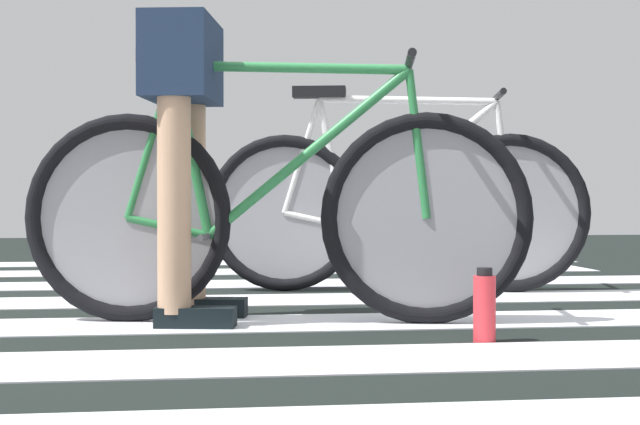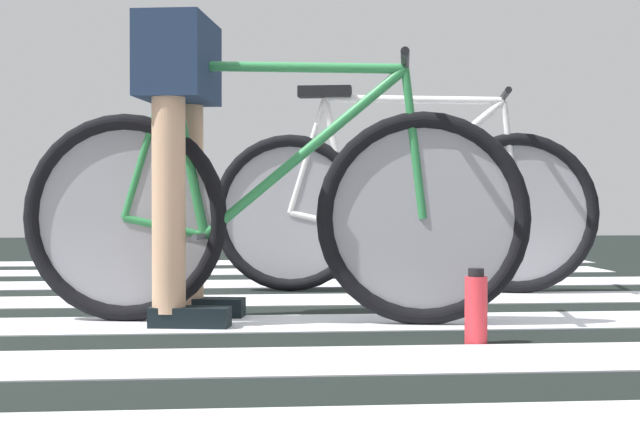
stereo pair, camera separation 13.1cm
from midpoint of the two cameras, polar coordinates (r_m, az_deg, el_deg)
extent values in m
cube|color=black|center=(3.56, -8.49, -6.18)|extent=(18.00, 14.00, 0.02)
cube|color=silver|center=(2.54, -9.89, -8.79)|extent=(5.20, 0.44, 0.00)
cube|color=silver|center=(3.28, -10.40, -6.57)|extent=(5.20, 0.44, 0.00)
cube|color=silver|center=(4.01, -6.75, -5.21)|extent=(5.20, 0.44, 0.00)
cube|color=silver|center=(4.77, -7.66, -4.24)|extent=(5.20, 0.44, 0.00)
cube|color=silver|center=(5.56, -8.82, -3.52)|extent=(5.20, 0.44, 0.00)
cube|color=silver|center=(6.32, -6.74, -2.98)|extent=(5.20, 0.44, 0.00)
torus|color=black|center=(3.36, -10.41, -0.31)|extent=(0.71, 0.18, 0.72)
torus|color=black|center=(3.24, 7.25, -0.35)|extent=(0.71, 0.18, 0.72)
cylinder|color=gray|center=(3.36, -10.41, -0.31)|extent=(0.60, 0.11, 0.61)
cylinder|color=gray|center=(3.24, 7.25, -0.35)|extent=(0.60, 0.11, 0.61)
cylinder|color=#2D8245|center=(3.28, -0.87, 8.60)|extent=(0.79, 0.18, 0.05)
cylinder|color=#2D8245|center=(3.25, 0.19, 3.54)|extent=(0.70, 0.16, 0.59)
cylinder|color=#2D8245|center=(3.31, -6.74, 3.66)|extent=(0.16, 0.06, 0.59)
cylinder|color=#2D8245|center=(3.33, -8.08, -0.84)|extent=(0.29, 0.08, 0.09)
cylinder|color=#2D8245|center=(3.34, -9.10, 4.14)|extent=(0.19, 0.06, 0.53)
cylinder|color=#2D8245|center=(3.24, 6.73, 4.07)|extent=(0.09, 0.04, 0.50)
cube|color=black|center=(3.35, -7.77, 9.11)|extent=(0.25, 0.13, 0.05)
cylinder|color=black|center=(3.27, 6.21, 8.80)|extent=(0.12, 0.52, 0.03)
cylinder|color=#4C4C51|center=(3.30, -5.71, -1.37)|extent=(0.08, 0.34, 0.02)
cylinder|color=tan|center=(3.45, -6.75, 2.46)|extent=(0.11, 0.11, 0.95)
cylinder|color=tan|center=(3.18, -7.79, 2.60)|extent=(0.11, 0.11, 0.95)
cube|color=#1C2C46|center=(3.35, -7.26, 8.92)|extent=(0.29, 0.44, 0.28)
cube|color=black|center=(3.46, -5.60, -5.64)|extent=(0.27, 0.14, 0.07)
cube|color=black|center=(3.19, -6.53, -6.20)|extent=(0.27, 0.14, 0.07)
torus|color=black|center=(4.39, -0.94, -0.02)|extent=(0.71, 0.20, 0.72)
torus|color=black|center=(4.37, 12.43, -0.05)|extent=(0.71, 0.20, 0.72)
cylinder|color=gray|center=(4.39, -0.94, -0.02)|extent=(0.60, 0.13, 0.61)
cylinder|color=gray|center=(4.37, 12.43, -0.05)|extent=(0.60, 0.13, 0.61)
cylinder|color=white|center=(4.37, 6.41, 6.66)|extent=(0.79, 0.19, 0.05)
cylinder|color=white|center=(4.35, 7.19, 2.86)|extent=(0.69, 0.17, 0.59)
cylinder|color=white|center=(4.37, 1.93, 2.99)|extent=(0.16, 0.06, 0.59)
cylinder|color=white|center=(4.37, 0.88, -0.42)|extent=(0.29, 0.08, 0.09)
cylinder|color=white|center=(4.38, 0.10, 3.38)|extent=(0.19, 0.06, 0.53)
cylinder|color=white|center=(4.37, 12.05, 3.23)|extent=(0.09, 0.05, 0.50)
cube|color=black|center=(4.39, 1.14, 7.16)|extent=(0.25, 0.14, 0.05)
cylinder|color=black|center=(4.39, 11.67, 6.76)|extent=(0.13, 0.51, 0.03)
cylinder|color=#4C4C51|center=(4.36, 2.71, -0.82)|extent=(0.09, 0.34, 0.02)
cylinder|color=#E0323B|center=(2.87, 10.50, -5.71)|extent=(0.07, 0.07, 0.20)
cylinder|color=black|center=(2.86, 10.51, -3.51)|extent=(0.05, 0.05, 0.02)
camera|label=1|loc=(0.07, -95.23, -0.08)|focal=53.97mm
camera|label=2|loc=(0.07, 84.77, 0.08)|focal=53.97mm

